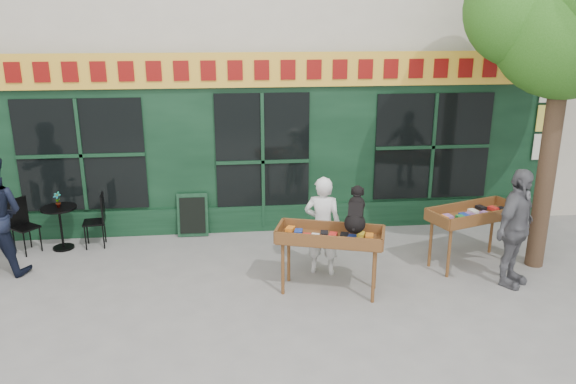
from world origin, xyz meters
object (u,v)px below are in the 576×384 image
woman (323,226)px  bistro_table (60,219)px  book_cart_right (474,217)px  man_right (515,228)px  dog (356,209)px  book_cart_center (330,239)px

woman → bistro_table: woman is taller
book_cart_right → man_right: size_ratio=0.90×
woman → man_right: size_ratio=0.87×
dog → man_right: man_right is taller
book_cart_right → book_cart_center: bearing=176.5°
woman → bistro_table: bearing=-0.8°
book_cart_center → man_right: size_ratio=0.90×
woman → book_cart_right: woman is taller
book_cart_right → man_right: (0.30, -0.75, 0.08)m
dog → bistro_table: (-4.69, 2.12, -0.75)m
dog → man_right: 2.44m
book_cart_center → book_cart_right: bearing=33.1°
dog → woman: size_ratio=0.38×
dog → book_cart_right: size_ratio=0.37×
book_cart_center → woman: (-0.00, 0.65, -0.03)m
man_right → bistro_table: size_ratio=2.38×
dog → woman: bearing=134.0°
book_cart_center → man_right: man_right is taller
dog → book_cart_center: bearing=-170.7°
book_cart_center → woman: bearing=107.4°
book_cart_right → man_right: 0.81m
book_cart_right → bistro_table: book_cart_right is taller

